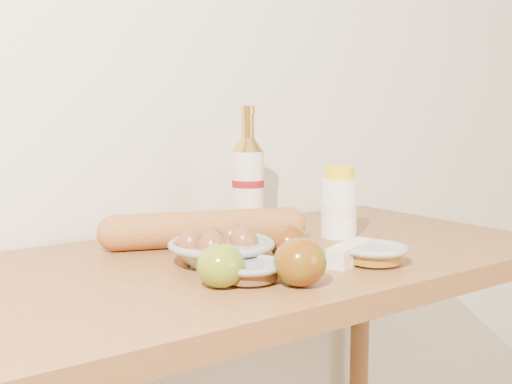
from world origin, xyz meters
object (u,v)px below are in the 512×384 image
cream_bottle (339,204)px  egg_bowl (220,249)px  table (246,322)px  baguette (205,228)px  bourbon_bottle (248,184)px

cream_bottle → egg_bowl: cream_bottle is taller
cream_bottle → table: bearing=-156.1°
egg_bowl → cream_bottle: bearing=9.0°
table → baguette: size_ratio=2.94×
table → bourbon_bottle: 0.29m
table → baguette: 0.20m
cream_bottle → egg_bowl: bearing=-153.2°
baguette → table: bearing=-62.1°
table → egg_bowl: size_ratio=5.94×
bourbon_bottle → table: bearing=-104.0°
egg_bowl → baguette: bearing=68.1°
baguette → cream_bottle: bearing=2.2°
table → egg_bowl: egg_bowl is taller
baguette → bourbon_bottle: bearing=31.6°
table → baguette: baguette is taller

